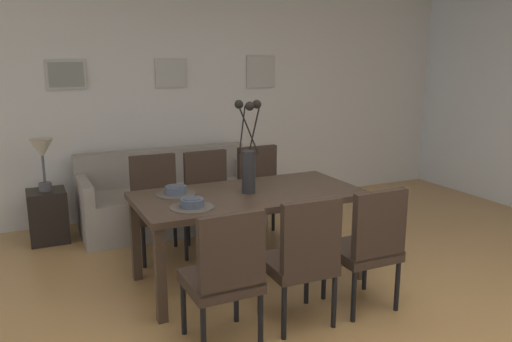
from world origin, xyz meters
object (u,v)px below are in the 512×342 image
at_px(sofa, 171,200).
at_px(framed_picture_right, 261,72).
at_px(side_table, 48,216).
at_px(framed_picture_left, 66,75).
at_px(dining_chair_mid_right, 262,188).
at_px(bowl_near_left, 192,202).
at_px(dining_chair_mid_left, 368,243).
at_px(centerpiece_vase, 249,158).
at_px(dining_chair_far_right, 210,195).
at_px(bowl_near_right, 176,189).
at_px(dining_table, 249,202).
at_px(dining_chair_far_left, 302,255).
at_px(table_lamp, 42,153).
at_px(framed_picture_center, 171,73).
at_px(dining_chair_near_left, 225,272).
at_px(dining_chair_near_right, 157,201).

xyz_separation_m(sofa, framed_picture_right, (1.31, 0.48, 1.34)).
height_order(side_table, framed_picture_left, framed_picture_left).
bearing_deg(dining_chair_mid_right, bowl_near_left, -135.58).
relative_size(dining_chair_mid_left, centerpiece_vase, 1.25).
relative_size(sofa, framed_picture_right, 4.94).
bearing_deg(dining_chair_mid_left, framed_picture_right, 79.12).
distance_m(dining_chair_far_right, bowl_near_right, 0.86).
height_order(dining_table, dining_chair_mid_right, dining_chair_mid_right).
bearing_deg(dining_chair_far_left, table_lamp, 120.08).
distance_m(dining_table, framed_picture_center, 2.30).
height_order(dining_chair_far_right, bowl_near_right, dining_chair_far_right).
height_order(sofa, table_lamp, table_lamp).
bearing_deg(sofa, dining_chair_near_left, -98.33).
bearing_deg(dining_table, bowl_near_left, -159.56).
bearing_deg(dining_chair_near_left, dining_chair_mid_left, 1.66).
relative_size(bowl_near_left, framed_picture_left, 0.43).
bearing_deg(bowl_near_right, framed_picture_center, 74.05).
xyz_separation_m(dining_chair_near_left, framed_picture_right, (1.68, 2.96, 1.11)).
bearing_deg(framed_picture_right, side_table, -170.21).
distance_m(dining_chair_mid_left, table_lamp, 3.21).
bearing_deg(table_lamp, dining_chair_far_left, -59.92).
height_order(centerpiece_vase, side_table, centerpiece_vase).
relative_size(bowl_near_right, framed_picture_center, 0.47).
distance_m(bowl_near_right, framed_picture_center, 2.14).
bearing_deg(dining_chair_mid_left, dining_chair_mid_right, 90.51).
bearing_deg(sofa, dining_chair_near_right, -114.37).
distance_m(dining_chair_far_right, dining_chair_mid_right, 0.56).
bearing_deg(dining_table, framed_picture_right, 61.89).
relative_size(dining_chair_near_left, framed_picture_center, 2.55).
bearing_deg(dining_chair_near_right, table_lamp, 138.59).
bearing_deg(framed_picture_right, dining_chair_near_right, -143.27).
bearing_deg(dining_chair_near_left, dining_chair_near_right, 89.21).
bearing_deg(sofa, dining_table, -83.10).
bearing_deg(dining_chair_far_left, centerpiece_vase, 90.70).
height_order(side_table, framed_picture_right, framed_picture_right).
relative_size(dining_chair_far_left, framed_picture_center, 2.55).
xyz_separation_m(centerpiece_vase, framed_picture_right, (1.12, 2.09, 0.59)).
bearing_deg(bowl_near_left, dining_table, 20.44).
xyz_separation_m(dining_chair_mid_left, bowl_near_right, (-1.09, 1.04, 0.27)).
height_order(centerpiece_vase, table_lamp, centerpiece_vase).
xyz_separation_m(dining_chair_mid_left, side_table, (-1.99, 2.49, -0.25)).
xyz_separation_m(dining_chair_far_left, framed_picture_left, (-1.13, 2.93, 1.11)).
distance_m(dining_chair_near_right, bowl_near_left, 1.09).
distance_m(dining_table, dining_chair_near_right, 1.02).
distance_m(dining_chair_far_left, dining_chair_mid_left, 0.54).
distance_m(dining_table, dining_chair_near_left, 1.05).
relative_size(table_lamp, framed_picture_left, 1.28).
bearing_deg(framed_picture_left, centerpiece_vase, -61.85).
height_order(bowl_near_left, framed_picture_left, framed_picture_left).
distance_m(bowl_near_right, side_table, 1.78).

